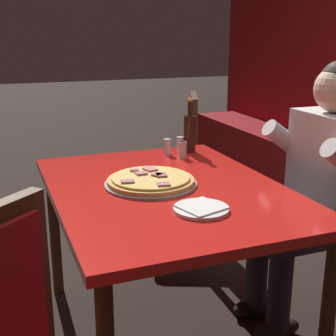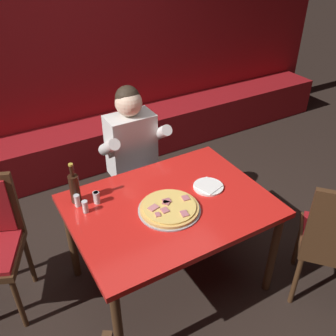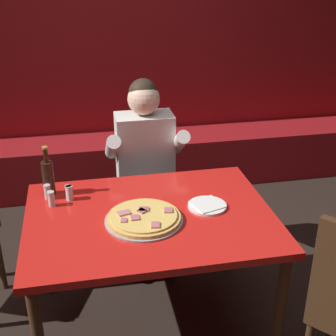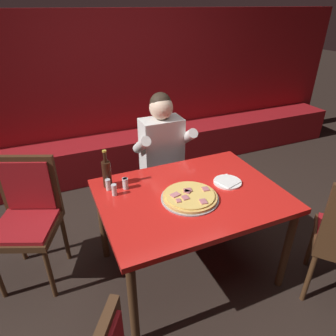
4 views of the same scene
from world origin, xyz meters
TOP-DOWN VIEW (x-y plane):
  - ground_plane at (0.00, 0.00)m, footprint 24.00×24.00m
  - booth_wall_panel at (0.00, 2.18)m, footprint 6.80×0.16m
  - booth_bench at (0.00, 1.86)m, footprint 6.46×0.48m
  - main_dining_table at (0.00, 0.00)m, footprint 1.29×0.96m
  - pizza at (-0.04, -0.06)m, footprint 0.40×0.40m
  - plate_white_paper at (0.32, 0.02)m, footprint 0.21×0.21m
  - beer_bottle at (-0.52, 0.33)m, footprint 0.07×0.07m
  - shaker_oregano at (-0.53, 0.28)m, footprint 0.04×0.04m
  - shaker_parmesan at (-0.41, 0.25)m, footprint 0.04×0.04m
  - shaker_red_pepper_flakes at (-0.51, 0.20)m, footprint 0.04×0.04m
  - shaker_black_pepper at (-0.41, 0.24)m, footprint 0.04×0.04m
  - diner_seated_blue_shirt at (0.09, 0.70)m, footprint 0.53×0.53m

SIDE VIEW (x-z plane):
  - ground_plane at x=0.00m, z-range 0.00..0.00m
  - booth_bench at x=0.00m, z-range 0.00..0.46m
  - main_dining_table at x=0.00m, z-range 0.30..1.05m
  - diner_seated_blue_shirt at x=0.09m, z-range 0.07..1.34m
  - plate_white_paper at x=0.32m, z-range 0.75..0.77m
  - pizza at x=-0.04m, z-range 0.75..0.79m
  - shaker_oregano at x=-0.53m, z-range 0.75..0.84m
  - shaker_parmesan at x=-0.41m, z-range 0.75..0.84m
  - shaker_red_pepper_flakes at x=-0.51m, z-range 0.75..0.84m
  - shaker_black_pepper at x=-0.41m, z-range 0.75..0.84m
  - beer_bottle at x=-0.52m, z-range 0.72..1.01m
  - booth_wall_panel at x=0.00m, z-range 0.00..1.90m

